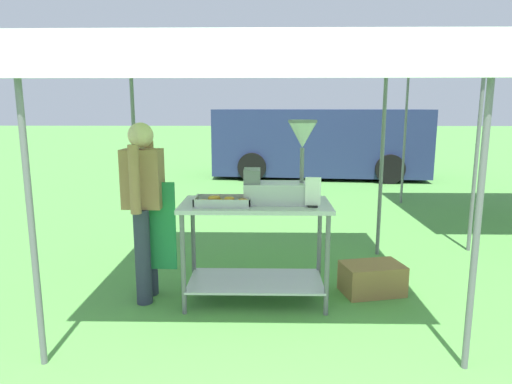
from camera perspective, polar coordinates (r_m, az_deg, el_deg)
name	(u,v)px	position (r m, az deg, el deg)	size (l,w,h in m)	color
ground_plane	(260,198)	(8.76, 0.50, -0.79)	(70.00, 70.00, 0.00)	#519342
stall_canopy	(256,62)	(3.98, -0.03, 16.10)	(3.07, 2.61, 2.19)	slate
donut_cart	(256,232)	(4.02, -0.05, -5.14)	(1.31, 0.65, 0.91)	#B7B7BC
donut_tray	(224,202)	(3.87, -4.08, -1.24)	(0.48, 0.26, 0.07)	#B7B7BC
donut_fryer	(282,174)	(3.91, 3.29, 2.22)	(0.62, 0.28, 0.72)	#B7B7BC
menu_sign	(313,194)	(3.78, 7.21, -0.31)	(0.13, 0.05, 0.25)	black
vendor	(144,203)	(4.13, -13.92, -1.32)	(0.45, 0.53, 1.61)	#2D3347
supply_crate	(372,278)	(4.48, 14.46, -10.54)	(0.62, 0.47, 0.29)	olive
van_navy	(320,142)	(11.59, 8.10, 6.29)	(5.33, 2.47, 1.69)	navy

